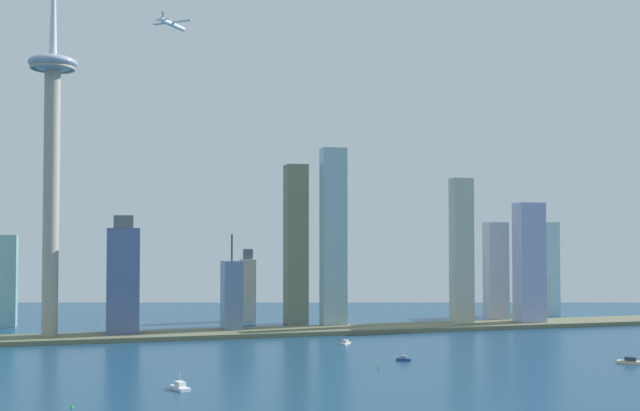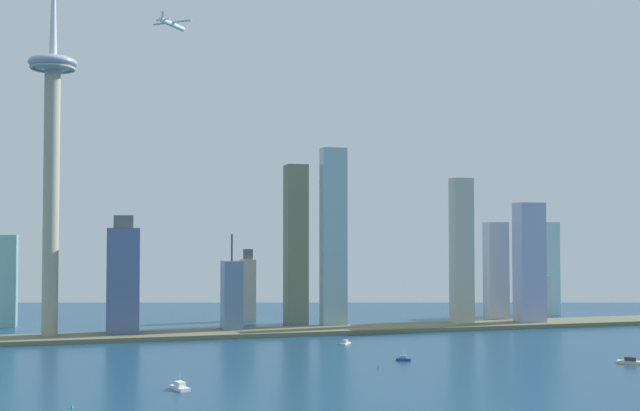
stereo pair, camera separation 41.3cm
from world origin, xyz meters
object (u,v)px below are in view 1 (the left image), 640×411
at_px(skyscraper_1, 123,280).
at_px(skyscraper_7, 296,244).
at_px(skyscraper_4, 248,288).
at_px(channel_buoy_0, 378,367).
at_px(skyscraper_0, 545,268).
at_px(skyscraper_2, 2,281).
at_px(observation_tower, 52,136).
at_px(boat_0, 345,343).
at_px(airplane, 173,25).
at_px(skyscraper_5, 540,296).
at_px(skyscraper_11, 232,297).
at_px(boat_1, 180,387).
at_px(skyscraper_3, 462,252).
at_px(boat_4, 404,359).
at_px(skyscraper_12, 333,238).
at_px(skyscraper_9, 529,264).
at_px(skyscraper_10, 496,272).
at_px(channel_buoy_1, 72,406).
at_px(boat_3, 631,361).

xyz_separation_m(skyscraper_1, skyscraper_7, (162.37, 58.21, 28.87)).
distance_m(skyscraper_4, channel_buoy_0, 303.28).
height_order(skyscraper_0, skyscraper_2, skyscraper_0).
distance_m(observation_tower, boat_0, 292.15).
bearing_deg(airplane, skyscraper_5, -42.01).
distance_m(skyscraper_11, boat_1, 255.44).
bearing_deg(boat_1, skyscraper_3, -68.49).
height_order(boat_0, airplane, airplane).
bearing_deg(boat_4, skyscraper_12, -65.79).
bearing_deg(boat_1, boat_4, -87.02).
distance_m(skyscraper_2, airplane, 294.03).
bearing_deg(skyscraper_7, observation_tower, -164.15).
distance_m(skyscraper_7, channel_buoy_0, 270.40).
relative_size(skyscraper_5, skyscraper_11, 0.61).
relative_size(skyscraper_2, skyscraper_9, 0.74).
height_order(skyscraper_3, skyscraper_4, skyscraper_3).
height_order(boat_4, airplane, airplane).
distance_m(skyscraper_0, channel_buoy_0, 403.10).
distance_m(skyscraper_9, skyscraper_10, 37.83).
bearing_deg(skyscraper_0, channel_buoy_1, -143.43).
distance_m(skyscraper_2, skyscraper_5, 523.81).
bearing_deg(skyscraper_9, skyscraper_12, 172.15).
bearing_deg(skyscraper_12, boat_4, -91.36).
height_order(channel_buoy_1, airplane, airplane).
bearing_deg(skyscraper_4, boat_3, -57.94).
xyz_separation_m(skyscraper_0, skyscraper_12, (-255.05, -62.74, 33.20)).
bearing_deg(skyscraper_5, skyscraper_10, -164.57).
xyz_separation_m(skyscraper_1, skyscraper_3, (309.70, 2.30, 21.85)).
height_order(observation_tower, skyscraper_7, observation_tower).
relative_size(skyscraper_9, skyscraper_12, 0.70).
bearing_deg(skyscraper_3, observation_tower, -178.98).
bearing_deg(skyscraper_1, skyscraper_3, 0.43).
relative_size(observation_tower, skyscraper_5, 6.62).
distance_m(skyscraper_2, skyscraper_9, 494.43).
bearing_deg(skyscraper_11, channel_buoy_1, -113.44).
distance_m(skyscraper_9, boat_4, 258.07).
bearing_deg(skyscraper_12, skyscraper_3, -5.96).
xyz_separation_m(boat_1, channel_buoy_1, (-55.47, -33.33, -0.64)).
height_order(skyscraper_2, boat_4, skyscraper_2).
relative_size(observation_tower, skyscraper_9, 2.99).
bearing_deg(boat_0, skyscraper_5, 155.76).
height_order(skyscraper_9, airplane, airplane).
height_order(skyscraper_11, boat_4, skyscraper_11).
bearing_deg(boat_3, channel_buoy_0, -146.40).
height_order(observation_tower, skyscraper_11, observation_tower).
bearing_deg(skyscraper_2, skyscraper_3, -13.78).
bearing_deg(skyscraper_5, channel_buoy_0, -137.01).
height_order(skyscraper_3, boat_0, skyscraper_3).
height_order(skyscraper_2, boat_3, skyscraper_2).
xyz_separation_m(boat_1, channel_buoy_0, (128.60, 36.69, -0.22)).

